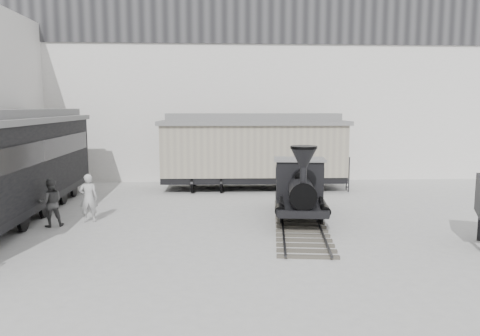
{
  "coord_description": "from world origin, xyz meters",
  "views": [
    {
      "loc": [
        -1.47,
        -13.75,
        4.39
      ],
      "look_at": [
        -0.35,
        4.48,
        2.0
      ],
      "focal_mm": 35.0,
      "sensor_mm": 36.0,
      "label": 1
    }
  ],
  "objects": [
    {
      "name": "visitor_b",
      "position": [
        -7.39,
        3.52,
        0.89
      ],
      "size": [
        1.05,
        0.93,
        1.78
      ],
      "primitive_type": "imported",
      "rotation": [
        0.0,
        0.0,
        3.5
      ],
      "color": "#3E3E3E",
      "rests_on": "ground"
    },
    {
      "name": "north_wall",
      "position": [
        0.0,
        14.98,
        5.55
      ],
      "size": [
        34.0,
        2.51,
        11.0
      ],
      "color": "silver",
      "rests_on": "ground"
    },
    {
      "name": "visitor_a",
      "position": [
        -6.18,
        4.15,
        0.93
      ],
      "size": [
        0.74,
        0.54,
        1.87
      ],
      "primitive_type": "imported",
      "rotation": [
        0.0,
        0.0,
        3.29
      ],
      "color": "#AEAEAE",
      "rests_on": "ground"
    },
    {
      "name": "passenger_coach",
      "position": [
        -9.34,
        4.45,
        2.2
      ],
      "size": [
        3.42,
        14.91,
        3.98
      ],
      "rotation": [
        0.0,
        0.0,
        0.01
      ],
      "color": "black",
      "rests_on": "ground"
    },
    {
      "name": "boxcar",
      "position": [
        0.75,
        10.94,
        2.12
      ],
      "size": [
        9.97,
        3.36,
        4.05
      ],
      "rotation": [
        0.0,
        0.0,
        -0.03
      ],
      "color": "black",
      "rests_on": "ground"
    },
    {
      "name": "ground",
      "position": [
        0.0,
        0.0,
        0.0
      ],
      "size": [
        90.0,
        90.0,
        0.0
      ],
      "primitive_type": "plane",
      "color": "#9E9E9B"
    },
    {
      "name": "locomotive",
      "position": [
        1.93,
        3.92,
        1.1
      ],
      "size": [
        2.92,
        8.63,
        2.99
      ],
      "rotation": [
        0.0,
        0.0,
        -0.13
      ],
      "color": "#3C372F",
      "rests_on": "ground"
    }
  ]
}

